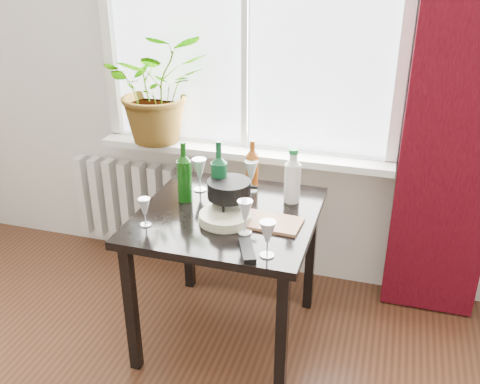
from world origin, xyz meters
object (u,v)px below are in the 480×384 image
(wine_bottle_right, at_px, (219,174))
(wineglass_front_right, at_px, (245,217))
(table, at_px, (228,229))
(cutting_board, at_px, (271,222))
(potted_plant, at_px, (158,88))
(radiator, at_px, (134,202))
(fondue_pot, at_px, (229,197))
(plate_stack, at_px, (225,217))
(wineglass_back_center, at_px, (251,176))
(wineglass_front_left, at_px, (145,212))
(tv_remote, at_px, (247,250))
(cleaning_bottle, at_px, (293,176))
(bottle_amber, at_px, (252,164))
(wineglass_back_left, at_px, (200,174))
(wineglass_far_right, at_px, (267,238))
(wine_bottle_left, at_px, (184,172))

(wine_bottle_right, bearing_deg, wineglass_front_right, -49.20)
(table, xyz_separation_m, cutting_board, (0.23, -0.05, 0.10))
(potted_plant, distance_m, cutting_board, 1.14)
(radiator, bearing_deg, fondue_pot, -35.92)
(radiator, xyz_separation_m, cutting_board, (1.08, -0.68, 0.37))
(radiator, xyz_separation_m, plate_stack, (0.87, -0.72, 0.38))
(table, distance_m, plate_stack, 0.14)
(wineglass_back_center, distance_m, wineglass_front_left, 0.62)
(table, bearing_deg, radiator, 143.46)
(plate_stack, distance_m, tv_remote, 0.29)
(cleaning_bottle, bearing_deg, wineglass_front_right, -109.31)
(potted_plant, bearing_deg, table, -44.36)
(wineglass_back_center, relative_size, plate_stack, 0.68)
(plate_stack, relative_size, tv_remote, 1.40)
(wine_bottle_right, bearing_deg, wineglass_back_center, 63.94)
(cleaning_bottle, height_order, cutting_board, cleaning_bottle)
(wineglass_back_center, bearing_deg, plate_stack, -94.00)
(tv_remote, bearing_deg, cleaning_bottle, 57.92)
(wineglass_front_right, bearing_deg, radiator, 141.01)
(wine_bottle_right, xyz_separation_m, wineglass_back_center, (0.10, 0.21, -0.08))
(potted_plant, bearing_deg, wineglass_back_center, -26.50)
(wine_bottle_right, height_order, wineglass_back_center, wine_bottle_right)
(cleaning_bottle, distance_m, wineglass_back_center, 0.24)
(wineglass_front_left, distance_m, cutting_board, 0.58)
(bottle_amber, xyz_separation_m, wineglass_back_left, (-0.25, -0.11, -0.05))
(cleaning_bottle, bearing_deg, fondue_pot, -142.83)
(wineglass_far_right, distance_m, fondue_pot, 0.44)
(wineglass_far_right, distance_m, cutting_board, 0.29)
(tv_remote, bearing_deg, wineglass_front_right, 85.79)
(bottle_amber, bearing_deg, radiator, 160.22)
(wine_bottle_right, height_order, tv_remote, wine_bottle_right)
(wineglass_back_left, height_order, fondue_pot, wineglass_back_left)
(potted_plant, bearing_deg, wineglass_back_left, -44.95)
(wineglass_back_center, bearing_deg, wine_bottle_right, -116.06)
(table, relative_size, wineglass_front_right, 5.16)
(table, height_order, fondue_pot, fondue_pot)
(table, distance_m, cutting_board, 0.26)
(wine_bottle_right, height_order, wineglass_far_right, wine_bottle_right)
(potted_plant, xyz_separation_m, cleaning_bottle, (0.88, -0.38, -0.29))
(radiator, bearing_deg, cutting_board, -32.27)
(wine_bottle_left, relative_size, cutting_board, 1.13)
(cleaning_bottle, distance_m, plate_stack, 0.41)
(plate_stack, xyz_separation_m, cutting_board, (0.21, 0.03, -0.01))
(wineglass_far_right, xyz_separation_m, wineglass_back_left, (-0.50, 0.53, 0.01))
(potted_plant, relative_size, wineglass_far_right, 3.88)
(cleaning_bottle, xyz_separation_m, wineglass_back_left, (-0.49, -0.01, -0.05))
(bottle_amber, bearing_deg, cleaning_bottle, -23.01)
(plate_stack, height_order, fondue_pot, fondue_pot)
(plate_stack, xyz_separation_m, fondue_pot, (-0.01, 0.10, 0.06))
(wine_bottle_left, xyz_separation_m, bottle_amber, (0.28, 0.24, -0.02))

